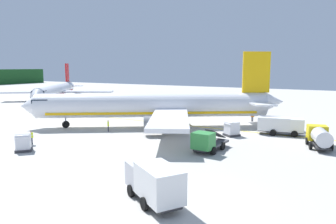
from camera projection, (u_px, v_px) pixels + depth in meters
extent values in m
cylinder|color=white|center=(153.00, 105.00, 49.15)|extent=(22.86, 32.22, 3.80)
cone|color=white|center=(29.00, 106.00, 47.91)|extent=(4.33, 3.98, 3.61)
cone|color=white|center=(274.00, 102.00, 50.35)|extent=(4.45, 4.45, 3.23)
cube|color=#192333|center=(43.00, 100.00, 47.93)|extent=(4.02, 3.78, 0.60)
cube|color=white|center=(170.00, 119.00, 40.35)|extent=(16.43, 11.57, 0.50)
cylinder|color=slate|center=(155.00, 124.00, 43.11)|extent=(3.59, 3.88, 2.20)
cube|color=white|center=(163.00, 103.00, 58.40)|extent=(15.44, 13.82, 0.50)
cylinder|color=slate|center=(154.00, 111.00, 55.75)|extent=(3.59, 3.88, 2.20)
cube|color=#F2B20C|center=(256.00, 72.00, 49.47)|extent=(2.71, 3.88, 6.50)
cube|color=white|center=(255.00, 102.00, 50.15)|extent=(10.46, 8.36, 0.24)
cube|color=#F2B20C|center=(153.00, 112.00, 49.30)|extent=(20.73, 29.11, 0.36)
cylinder|color=black|center=(66.00, 124.00, 48.69)|extent=(0.89, 1.11, 1.10)
cylinder|color=gray|center=(66.00, 119.00, 48.58)|extent=(0.20, 0.20, 0.50)
cylinder|color=black|center=(163.00, 126.00, 47.10)|extent=(0.89, 1.11, 1.10)
cylinder|color=gray|center=(163.00, 121.00, 46.99)|extent=(0.20, 0.20, 0.50)
cylinder|color=black|center=(162.00, 121.00, 52.24)|extent=(0.89, 1.11, 1.10)
cylinder|color=gray|center=(162.00, 116.00, 52.12)|extent=(0.20, 0.20, 0.50)
cylinder|color=silver|center=(56.00, 90.00, 85.79)|extent=(28.11, 21.11, 3.37)
cone|color=silver|center=(36.00, 96.00, 69.00)|extent=(3.58, 3.85, 3.21)
cone|color=silver|center=(70.00, 85.00, 102.87)|extent=(3.97, 3.98, 2.87)
cube|color=#192333|center=(39.00, 92.00, 70.81)|extent=(3.39, 3.57, 0.53)
cube|color=silver|center=(87.00, 92.00, 88.41)|extent=(10.62, 14.49, 0.44)
cylinder|color=slate|center=(78.00, 96.00, 86.75)|extent=(3.45, 3.23, 1.95)
cube|color=silver|center=(28.00, 92.00, 86.83)|extent=(12.54, 13.52, 0.44)
cylinder|color=slate|center=(35.00, 96.00, 85.65)|extent=(3.45, 3.23, 1.95)
cube|color=red|center=(67.00, 73.00, 99.56)|extent=(3.38, 2.50, 5.77)
cube|color=silver|center=(68.00, 86.00, 100.16)|extent=(7.63, 9.19, 0.21)
cube|color=red|center=(56.00, 94.00, 85.92)|extent=(25.40, 19.13, 0.32)
cylinder|color=black|center=(44.00, 105.00, 74.20)|extent=(0.98, 0.82, 0.98)
cylinder|color=gray|center=(43.00, 102.00, 74.10)|extent=(0.18, 0.18, 0.44)
cylinder|color=black|center=(66.00, 99.00, 87.70)|extent=(0.98, 0.82, 0.98)
cylinder|color=gray|center=(66.00, 97.00, 87.60)|extent=(0.18, 0.18, 0.44)
cylinder|color=black|center=(49.00, 99.00, 87.25)|extent=(0.98, 0.82, 0.98)
cylinder|color=gray|center=(49.00, 97.00, 87.15)|extent=(0.18, 0.18, 0.44)
cube|color=white|center=(297.00, 125.00, 43.04)|extent=(2.49, 2.17, 1.80)
cube|color=#192333|center=(304.00, 123.00, 42.71)|extent=(1.83, 0.41, 0.94)
cube|color=white|center=(274.00, 124.00, 44.02)|extent=(2.93, 4.61, 1.86)
cube|color=#262628|center=(280.00, 131.00, 43.87)|extent=(2.61, 6.26, 0.16)
cylinder|color=black|center=(294.00, 131.00, 44.32)|extent=(0.44, 0.94, 0.90)
cylinder|color=black|center=(294.00, 134.00, 42.26)|extent=(0.44, 0.94, 0.90)
cylinder|color=black|center=(273.00, 130.00, 45.20)|extent=(0.44, 0.94, 0.90)
cylinder|color=black|center=(273.00, 133.00, 43.14)|extent=(0.44, 0.94, 0.90)
cube|color=yellow|center=(317.00, 133.00, 38.11)|extent=(2.29, 2.58, 1.80)
cube|color=#192333|center=(316.00, 128.00, 38.87)|extent=(0.54, 1.81, 0.94)
cylinder|color=silver|center=(322.00, 137.00, 35.58)|extent=(3.68, 2.57, 1.80)
cube|color=#262628|center=(319.00, 144.00, 36.58)|extent=(5.53, 2.81, 0.16)
cylinder|color=black|center=(307.00, 141.00, 38.26)|extent=(0.94, 0.49, 0.90)
cylinder|color=black|center=(327.00, 142.00, 37.70)|extent=(0.94, 0.49, 0.90)
cylinder|color=black|center=(311.00, 146.00, 36.01)|extent=(0.94, 0.49, 0.90)
cylinder|color=black|center=(331.00, 147.00, 35.44)|extent=(0.94, 0.49, 0.90)
cube|color=silver|center=(143.00, 173.00, 23.51)|extent=(2.82, 2.70, 1.80)
cube|color=#192333|center=(138.00, 166.00, 24.21)|extent=(1.60, 1.06, 0.94)
cube|color=white|center=(159.00, 183.00, 21.05)|extent=(3.88, 4.36, 2.23)
cube|color=#262628|center=(153.00, 195.00, 22.01)|extent=(4.30, 5.52, 0.16)
cylinder|color=black|center=(131.00, 191.00, 22.89)|extent=(0.72, 0.91, 0.90)
cylinder|color=black|center=(158.00, 185.00, 23.91)|extent=(0.72, 0.91, 0.90)
cylinder|color=black|center=(144.00, 204.00, 20.72)|extent=(0.72, 0.91, 0.90)
cylinder|color=black|center=(173.00, 197.00, 21.74)|extent=(0.72, 0.91, 0.90)
cube|color=#338C3F|center=(203.00, 141.00, 33.98)|extent=(1.97, 2.34, 1.80)
cube|color=#192333|center=(200.00, 139.00, 33.23)|extent=(0.23, 1.85, 0.94)
cube|color=#4C4C51|center=(214.00, 143.00, 36.36)|extent=(3.89, 2.49, 0.24)
cube|color=#2D2D33|center=(216.00, 134.00, 36.55)|extent=(3.91, 1.20, 1.65)
cube|color=#262628|center=(211.00, 146.00, 35.65)|extent=(5.63, 1.97, 0.16)
cylinder|color=black|center=(213.00, 151.00, 33.77)|extent=(0.92, 0.35, 0.90)
cylinder|color=black|center=(196.00, 148.00, 34.98)|extent=(0.92, 0.35, 0.90)
cylinder|color=black|center=(223.00, 146.00, 35.79)|extent=(0.92, 0.35, 0.90)
cylinder|color=black|center=(206.00, 143.00, 37.01)|extent=(0.92, 0.35, 0.90)
cube|color=#333338|center=(232.00, 135.00, 43.10)|extent=(2.51, 2.51, 0.30)
cube|color=silver|center=(232.00, 128.00, 42.96)|extent=(2.23, 2.23, 1.68)
cube|color=silver|center=(229.00, 123.00, 42.64)|extent=(1.49, 1.67, 0.57)
cube|color=#333338|center=(24.00, 150.00, 35.34)|extent=(2.41, 2.41, 0.30)
cube|color=silver|center=(23.00, 141.00, 35.20)|extent=(2.13, 2.13, 1.66)
cube|color=silver|center=(22.00, 136.00, 34.60)|extent=(1.53, 1.50, 0.56)
cylinder|color=#191E33|center=(108.00, 129.00, 45.79)|extent=(0.14, 0.14, 0.85)
cylinder|color=#191E33|center=(108.00, 129.00, 45.97)|extent=(0.14, 0.14, 0.85)
cube|color=#CCE519|center=(108.00, 124.00, 45.77)|extent=(0.47, 0.46, 0.64)
cube|color=silver|center=(108.00, 124.00, 45.77)|extent=(0.49, 0.47, 0.06)
sphere|color=tan|center=(108.00, 121.00, 45.71)|extent=(0.23, 0.23, 0.23)
cylinder|color=#CCE519|center=(108.00, 124.00, 45.51)|extent=(0.09, 0.09, 0.60)
cylinder|color=#CCE519|center=(108.00, 123.00, 46.03)|extent=(0.09, 0.09, 0.60)
cylinder|color=#191E33|center=(32.00, 141.00, 38.25)|extent=(0.14, 0.14, 0.86)
cylinder|color=#191E33|center=(31.00, 141.00, 38.08)|extent=(0.14, 0.14, 0.86)
cube|color=#CCE519|center=(31.00, 135.00, 38.06)|extent=(0.48, 0.30, 0.64)
cube|color=silver|center=(31.00, 135.00, 38.05)|extent=(0.49, 0.32, 0.06)
sphere|color=tan|center=(31.00, 132.00, 37.99)|extent=(0.23, 0.23, 0.23)
cylinder|color=#CCE519|center=(33.00, 135.00, 38.31)|extent=(0.09, 0.09, 0.61)
cylinder|color=#CCE519|center=(30.00, 136.00, 37.80)|extent=(0.09, 0.09, 0.61)
cylinder|color=#191E33|center=(252.00, 119.00, 54.50)|extent=(0.14, 0.14, 0.79)
cylinder|color=#191E33|center=(253.00, 119.00, 54.42)|extent=(0.14, 0.14, 0.79)
cube|color=orange|center=(252.00, 115.00, 54.36)|extent=(0.24, 0.45, 0.60)
cube|color=silver|center=(252.00, 115.00, 54.35)|extent=(0.25, 0.46, 0.06)
sphere|color=tan|center=(253.00, 113.00, 54.30)|extent=(0.22, 0.22, 0.22)
cylinder|color=orange|center=(251.00, 115.00, 54.47)|extent=(0.09, 0.09, 0.57)
cylinder|color=orange|center=(254.00, 115.00, 54.23)|extent=(0.09, 0.09, 0.57)
cube|color=yellow|center=(191.00, 126.00, 50.40)|extent=(0.30, 60.00, 0.01)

